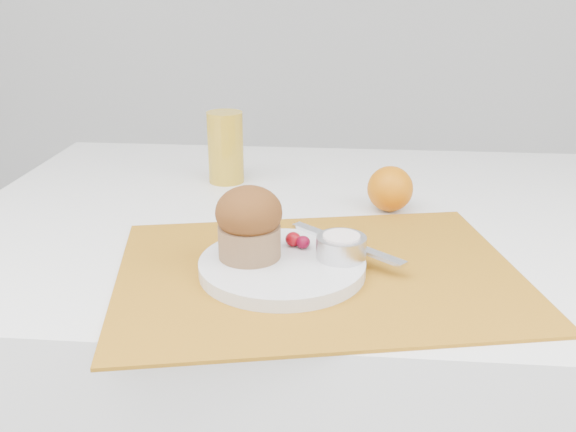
# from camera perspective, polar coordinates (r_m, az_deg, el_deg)

# --- Properties ---
(table) EXTENTS (1.20, 0.80, 0.75)m
(table) POSITION_cam_1_polar(r_m,az_deg,el_deg) (1.21, 4.21, -16.70)
(table) COLOR white
(table) RESTS_ON ground
(placemat) EXTENTS (0.57, 0.47, 0.00)m
(placemat) POSITION_cam_1_polar(r_m,az_deg,el_deg) (0.82, 2.72, -5.03)
(placemat) COLOR #AC6D17
(placemat) RESTS_ON table
(plate) EXTENTS (0.21, 0.21, 0.02)m
(plate) POSITION_cam_1_polar(r_m,az_deg,el_deg) (0.81, -0.52, -4.47)
(plate) COLOR silver
(plate) RESTS_ON placemat
(ramekin) EXTENTS (0.06, 0.06, 0.03)m
(ramekin) POSITION_cam_1_polar(r_m,az_deg,el_deg) (0.81, 4.75, -2.77)
(ramekin) COLOR silver
(ramekin) RESTS_ON plate
(cream) EXTENTS (0.06, 0.06, 0.01)m
(cream) POSITION_cam_1_polar(r_m,az_deg,el_deg) (0.81, 4.78, -1.89)
(cream) COLOR white
(cream) RESTS_ON ramekin
(raspberry_near) EXTENTS (0.02, 0.02, 0.02)m
(raspberry_near) POSITION_cam_1_polar(r_m,az_deg,el_deg) (0.84, 0.46, -2.07)
(raspberry_near) COLOR #630208
(raspberry_near) RESTS_ON plate
(raspberry_far) EXTENTS (0.02, 0.02, 0.02)m
(raspberry_far) POSITION_cam_1_polar(r_m,az_deg,el_deg) (0.84, 1.35, -2.34)
(raspberry_far) COLOR #500215
(raspberry_far) RESTS_ON plate
(butter_knife) EXTENTS (0.15, 0.13, 0.00)m
(butter_knife) POSITION_cam_1_polar(r_m,az_deg,el_deg) (0.85, 5.19, -2.42)
(butter_knife) COLOR silver
(butter_knife) RESTS_ON plate
(orange) EXTENTS (0.07, 0.07, 0.07)m
(orange) POSITION_cam_1_polar(r_m,az_deg,el_deg) (1.03, 9.06, 2.40)
(orange) COLOR orange
(orange) RESTS_ON table
(juice_glass) EXTENTS (0.08, 0.08, 0.13)m
(juice_glass) POSITION_cam_1_polar(r_m,az_deg,el_deg) (1.16, -5.57, 6.09)
(juice_glass) COLOR gold
(juice_glass) RESTS_ON table
(muffin) EXTENTS (0.09, 0.09, 0.09)m
(muffin) POSITION_cam_1_polar(r_m,az_deg,el_deg) (0.80, -3.48, -0.60)
(muffin) COLOR #8E6845
(muffin) RESTS_ON plate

